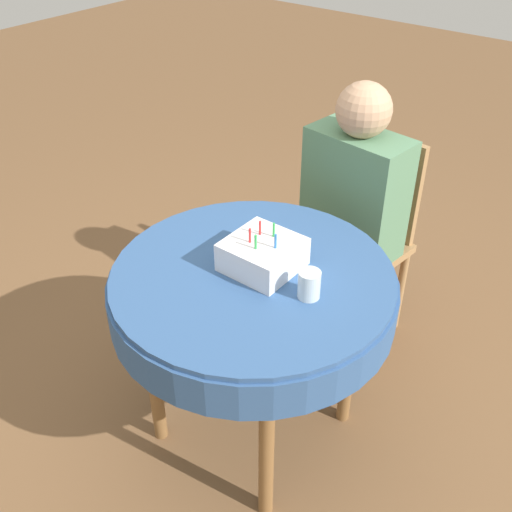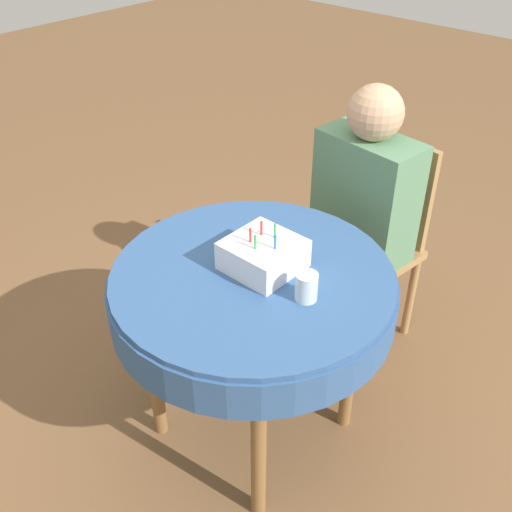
{
  "view_description": "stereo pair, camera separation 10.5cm",
  "coord_description": "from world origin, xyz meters",
  "px_view_note": "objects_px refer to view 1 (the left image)",
  "views": [
    {
      "loc": [
        0.96,
        -1.21,
        1.91
      ],
      "look_at": [
        0.0,
        0.01,
        0.81
      ],
      "focal_mm": 42.0,
      "sensor_mm": 36.0,
      "label": 1
    },
    {
      "loc": [
        1.04,
        -1.14,
        1.91
      ],
      "look_at": [
        0.0,
        0.01,
        0.81
      ],
      "focal_mm": 42.0,
      "sensor_mm": 36.0,
      "label": 2
    }
  ],
  "objects_px": {
    "chair": "(360,232)",
    "person": "(352,195)",
    "birthday_cake": "(263,254)",
    "drinking_glass": "(309,284)"
  },
  "relations": [
    {
      "from": "chair",
      "to": "person",
      "type": "relative_size",
      "value": 0.78
    },
    {
      "from": "birthday_cake",
      "to": "person",
      "type": "bearing_deg",
      "value": 94.09
    },
    {
      "from": "person",
      "to": "birthday_cake",
      "type": "xyz_separation_m",
      "value": [
        0.05,
        -0.66,
        0.09
      ]
    },
    {
      "from": "birthday_cake",
      "to": "drinking_glass",
      "type": "distance_m",
      "value": 0.21
    },
    {
      "from": "chair",
      "to": "birthday_cake",
      "type": "relative_size",
      "value": 4.14
    },
    {
      "from": "chair",
      "to": "birthday_cake",
      "type": "height_order",
      "value": "chair"
    },
    {
      "from": "person",
      "to": "birthday_cake",
      "type": "bearing_deg",
      "value": -78.85
    },
    {
      "from": "chair",
      "to": "person",
      "type": "height_order",
      "value": "person"
    },
    {
      "from": "person",
      "to": "birthday_cake",
      "type": "relative_size",
      "value": 5.32
    },
    {
      "from": "birthday_cake",
      "to": "drinking_glass",
      "type": "bearing_deg",
      "value": -9.5
    }
  ]
}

